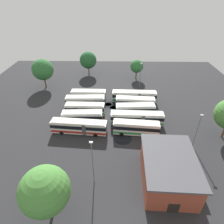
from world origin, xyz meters
TOP-DOWN VIEW (x-y plane):
  - ground_plane at (0.00, 0.00)m, footprint 91.58×91.58m
  - bus_row0_slot0 at (-7.46, -7.67)m, footprint 13.44×2.93m
  - bus_row0_slot1 at (-7.36, -3.77)m, footprint 11.27×3.30m
  - bus_row0_slot2 at (-7.07, 0.03)m, footprint 10.68×3.06m
  - bus_row0_slot3 at (-7.24, 4.02)m, footprint 13.44×2.94m
  - bus_row0_slot4 at (-6.63, 8.01)m, footprint 11.07×3.49m
  - bus_row1_slot0 at (6.74, -8.01)m, footprint 10.63×2.69m
  - bus_row1_slot1 at (7.22, -4.21)m, footprint 11.34×2.90m
  - bus_row1_slot2 at (6.71, -0.07)m, footprint 10.68×2.69m
  - bus_row1_slot3 at (6.88, 3.84)m, footprint 10.36×3.01m
  - bus_row1_slot4 at (6.98, 7.89)m, footprint 13.53×3.58m
  - depot_building at (-11.05, 21.28)m, footprint 9.57×12.86m
  - maintenance_shelter at (-13.11, 19.46)m, footprint 7.20×7.10m
  - lamp_post_far_corner at (2.08, 21.83)m, footprint 0.56×0.28m
  - lamp_post_mid_lot at (-10.04, -17.27)m, footprint 0.56×0.28m
  - lamp_post_by_building at (-18.99, 12.03)m, footprint 0.56×0.28m
  - tree_northeast at (9.31, -29.52)m, footprint 6.57×6.57m
  - tree_west_edge at (23.14, -17.08)m, footprint 7.12×7.12m
  - tree_north_edge at (-9.51, -25.31)m, footprint 4.87×4.87m
  - tree_south_edge at (7.97, 28.02)m, footprint 7.13×7.13m
  - puddle_near_shelter at (-3.44, 10.00)m, footprint 4.26×4.26m
  - puddle_front_lane at (-0.52, -5.25)m, footprint 4.36×4.36m
  - puddle_centre_drain at (0.50, -5.60)m, footprint 2.03×2.03m
  - puddle_back_corner at (10.80, -10.09)m, footprint 2.79×2.79m
  - puddle_between_rows at (-1.08, -3.62)m, footprint 2.23×2.23m

SIDE VIEW (x-z plane):
  - ground_plane at x=0.00m, z-range 0.00..0.00m
  - puddle_near_shelter at x=-3.44m, z-range 0.00..0.01m
  - puddle_front_lane at x=-0.52m, z-range 0.00..0.01m
  - puddle_centre_drain at x=0.50m, z-range 0.00..0.01m
  - puddle_back_corner at x=10.80m, z-range 0.00..0.01m
  - puddle_between_rows at x=-1.08m, z-range 0.00..0.01m
  - bus_row1_slot3 at x=6.88m, z-range 0.10..3.53m
  - bus_row0_slot2 at x=-7.07m, z-range 0.10..3.53m
  - bus_row1_slot0 at x=6.74m, z-range 0.10..3.53m
  - bus_row1_slot2 at x=6.71m, z-range 0.10..3.53m
  - bus_row0_slot4 at x=-6.63m, z-range 0.10..3.53m
  - bus_row0_slot1 at x=-7.36m, z-range 0.10..3.53m
  - bus_row1_slot1 at x=7.22m, z-range 0.10..3.53m
  - bus_row0_slot0 at x=-7.46m, z-range 0.10..3.53m
  - bus_row0_slot3 at x=-7.24m, z-range 0.10..3.53m
  - bus_row1_slot4 at x=6.98m, z-range 0.10..3.53m
  - depot_building at x=-11.05m, z-range 0.02..5.71m
  - maintenance_shelter at x=-13.11m, z-range 1.60..5.18m
  - lamp_post_by_building at x=-18.99m, z-range 0.42..8.87m
  - lamp_post_mid_lot at x=-10.04m, z-range 0.42..9.35m
  - tree_north_edge at x=-9.51m, z-range 1.23..8.60m
  - lamp_post_far_corner at x=2.08m, z-range 0.42..10.17m
  - tree_northeast at x=9.31m, z-range 1.24..10.30m
  - tree_south_edge at x=7.97m, z-range 1.32..11.12m
  - tree_west_edge at x=23.14m, z-range 1.45..11.49m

